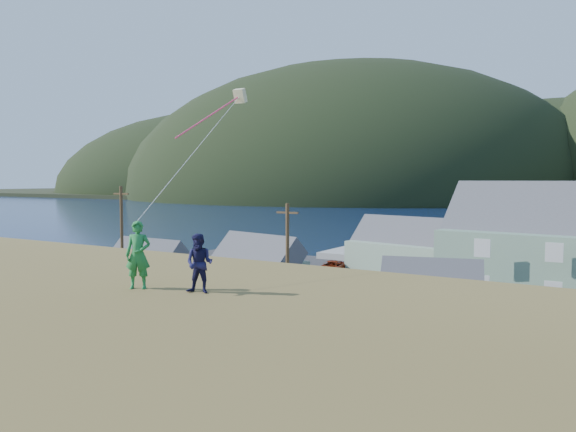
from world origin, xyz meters
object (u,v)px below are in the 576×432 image
object	(u,v)px
shed_teal	(144,269)
shed_white	(431,294)
wharf	(434,257)
shed_palegreen_near	(254,267)
kite_flyer_green	(138,255)
kite_flyer_navy	(199,263)
shed_palegreen_far	(404,249)

from	to	relation	value
shed_teal	shed_white	distance (m)	24.99
wharf	shed_palegreen_near	world-z (taller)	shed_palegreen_near
wharf	kite_flyer_green	distance (m)	59.80
kite_flyer_green	kite_flyer_navy	distance (m)	1.85
kite_flyer_green	kite_flyer_navy	world-z (taller)	kite_flyer_green
kite_flyer_green	kite_flyer_navy	bearing A→B (deg)	-18.35
wharf	kite_flyer_green	size ratio (longest dim) A/B	14.15
shed_teal	kite_flyer_green	bearing A→B (deg)	-41.84
wharf	shed_white	bearing A→B (deg)	-73.74
wharf	shed_palegreen_far	size ratio (longest dim) A/B	2.11
shed_teal	shed_palegreen_near	distance (m)	9.78
shed_palegreen_far	kite_flyer_navy	bearing A→B (deg)	-64.71
shed_white	shed_palegreen_far	size ratio (longest dim) A/B	0.64
wharf	kite_flyer_navy	xyz separation A→B (m)	(11.14, -58.17, 7.52)
shed_teal	kite_flyer_navy	world-z (taller)	kite_flyer_navy
wharf	shed_teal	size ratio (longest dim) A/B	3.34
wharf	shed_teal	distance (m)	37.48
shed_teal	kite_flyer_green	size ratio (longest dim) A/B	4.24
shed_teal	kite_flyer_navy	bearing A→B (deg)	-39.40
shed_teal	kite_flyer_green	distance (m)	35.65
kite_flyer_green	shed_teal	bearing A→B (deg)	104.69
shed_palegreen_near	shed_palegreen_far	size ratio (longest dim) A/B	0.80
kite_flyer_navy	shed_palegreen_far	bearing A→B (deg)	87.19
wharf	shed_teal	world-z (taller)	shed_teal
wharf	kite_flyer_navy	world-z (taller)	kite_flyer_navy
shed_palegreen_near	kite_flyer_navy	bearing A→B (deg)	-44.22
wharf	shed_palegreen_far	bearing A→B (deg)	-87.48
shed_palegreen_near	shed_palegreen_far	bearing A→B (deg)	76.79
wharf	shed_white	world-z (taller)	shed_white
shed_palegreen_near	kite_flyer_navy	xyz separation A→B (m)	(18.59, -29.36, 5.56)
shed_white	wharf	bearing A→B (deg)	91.52
shed_teal	wharf	bearing A→B (deg)	67.67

